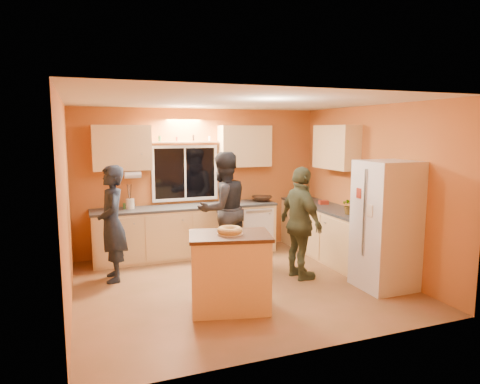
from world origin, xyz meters
name	(u,v)px	position (x,y,z in m)	size (l,w,h in m)	color
ground	(239,285)	(0.00, 0.00, 0.00)	(4.50, 4.50, 0.00)	brown
room_shell	(237,171)	(0.12, 0.41, 1.62)	(4.54, 4.04, 2.61)	#BF6731
back_counter	(207,229)	(0.01, 1.70, 0.45)	(4.23, 0.62, 0.90)	#DCB473
right_counter	(336,235)	(1.95, 0.50, 0.45)	(0.62, 1.84, 0.90)	#DCB473
refrigerator	(386,225)	(1.89, -0.80, 0.90)	(0.72, 0.70, 1.80)	silver
island	(230,271)	(-0.40, -0.73, 0.48)	(1.12, 0.89, 0.96)	#DCB473
bundt_pastry	(230,230)	(-0.40, -0.73, 1.00)	(0.31, 0.31, 0.09)	tan
person_left	(112,224)	(-1.67, 0.87, 0.86)	(0.62, 0.41, 1.71)	black
person_center	(223,209)	(0.09, 1.00, 0.94)	(0.91, 0.71, 1.87)	black
person_right	(301,223)	(0.96, -0.04, 0.84)	(0.99, 0.41, 1.69)	#393D26
mixing_bowl	(262,199)	(1.10, 1.71, 0.95)	(0.38, 0.38, 0.09)	black
utensil_crock	(130,204)	(-1.31, 1.77, 0.99)	(0.14, 0.14, 0.17)	beige
potted_plant	(350,205)	(1.88, 0.04, 1.04)	(0.26, 0.23, 0.29)	gray
red_box	(324,202)	(1.99, 1.01, 0.94)	(0.16, 0.12, 0.07)	#9C2A18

